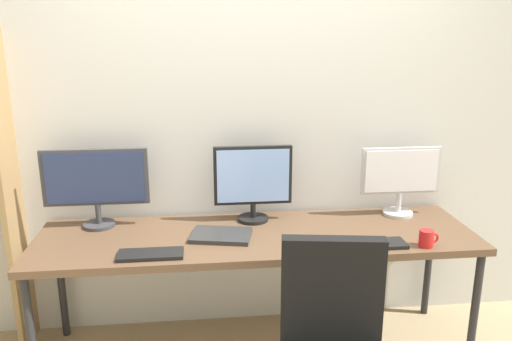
# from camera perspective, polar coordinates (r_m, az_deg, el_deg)

# --- Properties ---
(wall_back) EXTENTS (4.82, 0.10, 2.60)m
(wall_back) POSITION_cam_1_polar(r_m,az_deg,el_deg) (3.10, -0.75, 5.57)
(wall_back) COLOR silver
(wall_back) RESTS_ON ground_plane
(desk) EXTENTS (2.42, 0.68, 0.74)m
(desk) POSITION_cam_1_polar(r_m,az_deg,el_deg) (2.88, 0.11, -7.93)
(desk) COLOR brown
(desk) RESTS_ON ground_plane
(monitor_left) EXTENTS (0.59, 0.18, 0.45)m
(monitor_left) POSITION_cam_1_polar(r_m,az_deg,el_deg) (3.01, -17.40, -1.24)
(monitor_left) COLOR #38383D
(monitor_left) RESTS_ON desk
(monitor_center) EXTENTS (0.45, 0.18, 0.45)m
(monitor_center) POSITION_cam_1_polar(r_m,az_deg,el_deg) (2.97, -0.34, -1.11)
(monitor_center) COLOR black
(monitor_center) RESTS_ON desk
(monitor_right) EXTENTS (0.48, 0.18, 0.42)m
(monitor_right) POSITION_cam_1_polar(r_m,az_deg,el_deg) (3.19, 15.75, -0.63)
(monitor_right) COLOR silver
(monitor_right) RESTS_ON desk
(keyboard_left) EXTENTS (0.32, 0.13, 0.02)m
(keyboard_left) POSITION_cam_1_polar(r_m,az_deg,el_deg) (2.64, -11.64, -9.12)
(keyboard_left) COLOR black
(keyboard_left) RESTS_ON desk
(keyboard_right) EXTENTS (0.39, 0.13, 0.02)m
(keyboard_right) POSITION_cam_1_polar(r_m,az_deg,el_deg) (2.76, 12.40, -8.03)
(keyboard_right) COLOR black
(keyboard_right) RESTS_ON desk
(computer_mouse) EXTENTS (0.06, 0.10, 0.03)m
(computer_mouse) POSITION_cam_1_polar(r_m,az_deg,el_deg) (2.68, 5.44, -8.30)
(computer_mouse) COLOR silver
(computer_mouse) RESTS_ON desk
(laptop_closed) EXTENTS (0.36, 0.28, 0.02)m
(laptop_closed) POSITION_cam_1_polar(r_m,az_deg,el_deg) (2.81, -3.91, -7.20)
(laptop_closed) COLOR #2D2D2D
(laptop_closed) RESTS_ON desk
(coffee_mug) EXTENTS (0.11, 0.08, 0.09)m
(coffee_mug) POSITION_cam_1_polar(r_m,az_deg,el_deg) (2.83, 18.45, -7.16)
(coffee_mug) COLOR red
(coffee_mug) RESTS_ON desk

